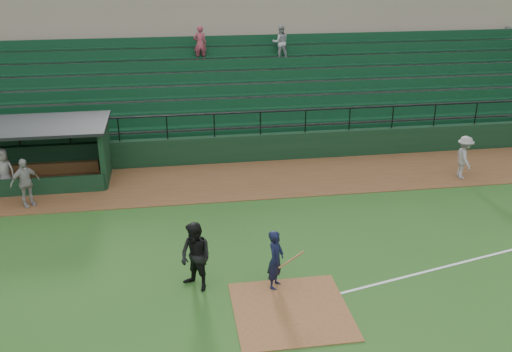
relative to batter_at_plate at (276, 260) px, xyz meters
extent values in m
plane|color=#26531B|center=(0.20, -0.19, -0.87)|extent=(90.00, 90.00, 0.00)
cube|color=brown|center=(0.20, 7.81, -0.86)|extent=(40.00, 4.00, 0.03)
cube|color=brown|center=(0.20, -1.19, -0.86)|extent=(3.00, 3.00, 0.03)
cube|color=black|center=(0.20, 10.01, -0.27)|extent=(36.00, 0.35, 1.20)
cylinder|color=black|center=(0.20, 10.01, 1.33)|extent=(36.00, 0.06, 0.06)
cube|color=slate|center=(0.20, 14.91, 0.93)|extent=(36.00, 9.00, 3.60)
cube|color=#113E22|center=(0.20, 14.41, 1.38)|extent=(34.56, 8.00, 4.05)
cube|color=gray|center=(0.20, 21.41, 2.33)|extent=(38.00, 3.00, 6.40)
cube|color=slate|center=(0.20, 19.41, 2.83)|extent=(36.00, 2.00, 0.20)
imported|color=#B5B5B5|center=(3.36, 16.71, 3.19)|extent=(0.88, 0.69, 1.82)
imported|color=#AB3E4C|center=(-0.89, 16.71, 3.21)|extent=(0.68, 0.45, 1.86)
cube|color=black|center=(-9.55, 10.21, 0.28)|extent=(8.50, 0.20, 2.30)
cube|color=black|center=(-5.30, 8.91, 0.28)|extent=(0.20, 2.60, 2.30)
cube|color=olive|center=(-9.55, 9.81, -0.62)|extent=(7.65, 0.40, 0.50)
imported|color=black|center=(0.00, 0.00, 0.00)|extent=(0.68, 0.76, 1.74)
cylinder|color=olive|center=(0.40, -0.20, 0.08)|extent=(0.79, 0.34, 0.35)
imported|color=black|center=(-2.17, 0.28, 0.12)|extent=(1.21, 1.22, 1.99)
imported|color=#9A9490|center=(8.99, 6.66, 0.04)|extent=(0.80, 1.22, 1.77)
imported|color=#A49F99|center=(-7.94, 6.56, 0.07)|extent=(1.13, 0.97, 1.82)
imported|color=gray|center=(-9.01, 7.98, 0.04)|extent=(0.98, 0.76, 1.77)
camera|label=1|loc=(-2.63, -13.39, 8.05)|focal=40.10mm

